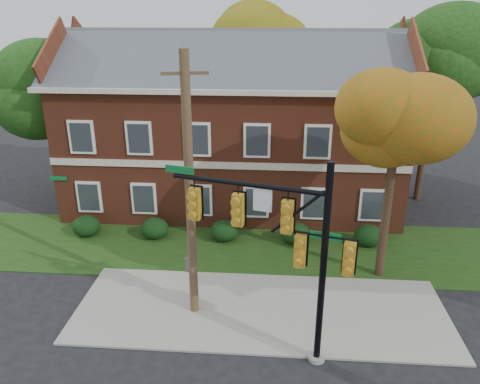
# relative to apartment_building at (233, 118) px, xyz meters

# --- Properties ---
(ground) EXTENTS (120.00, 120.00, 0.00)m
(ground) POSITION_rel_apartment_building_xyz_m (2.00, -11.95, -4.99)
(ground) COLOR black
(ground) RESTS_ON ground
(sidewalk) EXTENTS (14.00, 5.00, 0.08)m
(sidewalk) POSITION_rel_apartment_building_xyz_m (2.00, -10.95, -4.95)
(sidewalk) COLOR gray
(sidewalk) RESTS_ON ground
(grass_strip) EXTENTS (30.00, 6.00, 0.04)m
(grass_strip) POSITION_rel_apartment_building_xyz_m (2.00, -5.95, -4.97)
(grass_strip) COLOR #193811
(grass_strip) RESTS_ON ground
(apartment_building) EXTENTS (18.80, 8.80, 9.74)m
(apartment_building) POSITION_rel_apartment_building_xyz_m (0.00, 0.00, 0.00)
(apartment_building) COLOR brown
(apartment_building) RESTS_ON ground
(hedge_far_left) EXTENTS (1.40, 1.26, 1.05)m
(hedge_far_left) POSITION_rel_apartment_building_xyz_m (-7.00, -5.25, -4.46)
(hedge_far_left) COLOR black
(hedge_far_left) RESTS_ON ground
(hedge_left) EXTENTS (1.40, 1.26, 1.05)m
(hedge_left) POSITION_rel_apartment_building_xyz_m (-3.50, -5.25, -4.46)
(hedge_left) COLOR black
(hedge_left) RESTS_ON ground
(hedge_center) EXTENTS (1.40, 1.26, 1.05)m
(hedge_center) POSITION_rel_apartment_building_xyz_m (0.00, -5.25, -4.46)
(hedge_center) COLOR black
(hedge_center) RESTS_ON ground
(hedge_right) EXTENTS (1.40, 1.26, 1.05)m
(hedge_right) POSITION_rel_apartment_building_xyz_m (3.50, -5.25, -4.46)
(hedge_right) COLOR black
(hedge_right) RESTS_ON ground
(hedge_far_right) EXTENTS (1.40, 1.26, 1.05)m
(hedge_far_right) POSITION_rel_apartment_building_xyz_m (7.00, -5.25, -4.46)
(hedge_far_right) COLOR black
(hedge_far_right) RESTS_ON ground
(tree_near_right) EXTENTS (4.50, 4.25, 8.58)m
(tree_near_right) POSITION_rel_apartment_building_xyz_m (7.22, -8.09, 1.68)
(tree_near_right) COLOR black
(tree_near_right) RESTS_ON ground
(tree_left_rear) EXTENTS (5.40, 5.10, 8.88)m
(tree_left_rear) POSITION_rel_apartment_building_xyz_m (-9.73, -1.12, 1.69)
(tree_left_rear) COLOR black
(tree_left_rear) RESTS_ON ground
(tree_right_rear) EXTENTS (6.30, 5.95, 10.62)m
(tree_right_rear) POSITION_rel_apartment_building_xyz_m (11.31, 0.86, 3.13)
(tree_right_rear) COLOR black
(tree_right_rear) RESTS_ON ground
(tree_far_rear) EXTENTS (6.84, 6.46, 11.52)m
(tree_far_rear) POSITION_rel_apartment_building_xyz_m (1.34, 7.84, 3.86)
(tree_far_rear) COLOR black
(tree_far_rear) RESTS_ON ground
(traffic_signal) EXTENTS (5.93, 1.75, 6.80)m
(traffic_signal) POSITION_rel_apartment_building_xyz_m (2.74, -13.13, -0.76)
(traffic_signal) COLOR gray
(traffic_signal) RESTS_ON ground
(utility_pole) EXTENTS (1.48, 0.43, 9.60)m
(utility_pole) POSITION_rel_apartment_building_xyz_m (-0.50, -11.17, -0.12)
(utility_pole) COLOR #4B3423
(utility_pole) RESTS_ON ground
(sign_post) EXTENTS (0.32, 0.06, 2.20)m
(sign_post) POSITION_rel_apartment_building_xyz_m (-0.67, -10.95, -3.50)
(sign_post) COLOR slate
(sign_post) RESTS_ON ground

